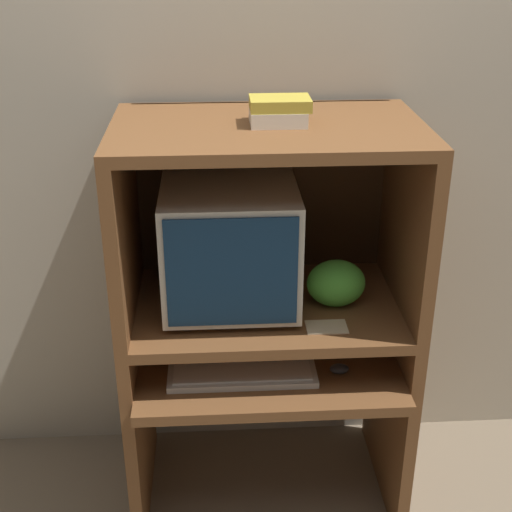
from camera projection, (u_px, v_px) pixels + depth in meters
name	position (u px, v px, depth m)	size (l,w,h in m)	color
wall_back	(260.00, 118.00, 2.42)	(6.00, 0.06, 2.60)	#B2A893
desk_base	(267.00, 407.00, 2.46)	(0.92, 0.63, 0.60)	brown
desk_monitor_shelf	(267.00, 313.00, 2.35)	(0.92, 0.57, 0.18)	brown
hutch_upper	(267.00, 186.00, 2.19)	(0.92, 0.57, 0.59)	brown
crt_monitor	(230.00, 243.00, 2.25)	(0.42, 0.44, 0.40)	beige
keyboard	(242.00, 374.00, 2.25)	(0.47, 0.15, 0.03)	beige
mouse	(339.00, 369.00, 2.27)	(0.06, 0.04, 0.03)	#28282B
snack_bag	(336.00, 283.00, 2.28)	(0.19, 0.14, 0.15)	green
book_stack	(279.00, 111.00, 2.06)	(0.17, 0.14, 0.08)	beige
paper_card	(327.00, 327.00, 2.19)	(0.13, 0.08, 0.00)	#CCB28C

